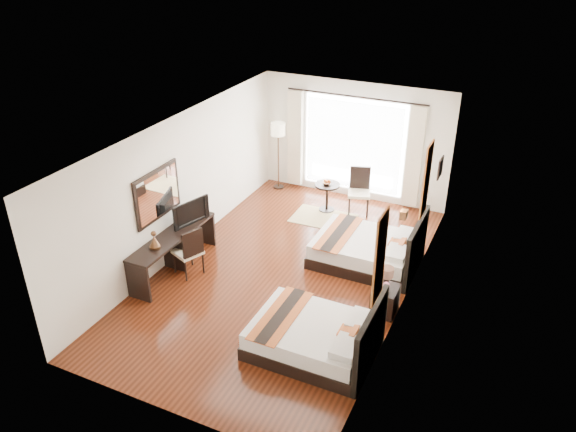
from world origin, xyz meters
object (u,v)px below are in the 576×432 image
at_px(bed_far, 369,250).
at_px(table_lamp, 387,274).
at_px(nightstand, 385,300).
at_px(vase, 386,290).
at_px(floor_lamp, 278,133).
at_px(side_table, 327,197).
at_px(console_desk, 174,252).
at_px(window_chair, 359,200).
at_px(bed_near, 317,337).
at_px(television, 188,211).
at_px(desk_chair, 189,260).
at_px(fruit_bowl, 327,183).

bearing_deg(bed_far, table_lamp, -62.23).
height_order(nightstand, table_lamp, table_lamp).
height_order(vase, floor_lamp, floor_lamp).
bearing_deg(floor_lamp, bed_far, -37.46).
height_order(bed_far, vase, bed_far).
distance_m(bed_far, side_table, 2.34).
height_order(console_desk, window_chair, window_chair).
xyz_separation_m(table_lamp, floor_lamp, (-3.81, 3.71, 0.68)).
xyz_separation_m(bed_near, bed_far, (-0.05, 2.79, 0.01)).
height_order(television, floor_lamp, floor_lamp).
bearing_deg(bed_far, television, -159.39).
height_order(nightstand, window_chair, window_chair).
relative_size(table_lamp, desk_chair, 0.36).
xyz_separation_m(table_lamp, fruit_bowl, (-2.27, 3.05, -0.06)).
xyz_separation_m(floor_lamp, side_table, (1.55, -0.65, -1.10)).
bearing_deg(bed_far, side_table, 132.02).
distance_m(bed_far, vase, 1.74).
relative_size(table_lamp, console_desk, 0.16).
relative_size(vase, fruit_bowl, 0.69).
xyz_separation_m(bed_far, vase, (0.75, -1.54, 0.27)).
distance_m(vase, television, 4.07).
xyz_separation_m(bed_near, vase, (0.71, 1.24, 0.29)).
distance_m(bed_near, console_desk, 3.50).
distance_m(bed_far, desk_chair, 3.46).
relative_size(table_lamp, window_chair, 0.34).
relative_size(television, side_table, 1.27).
relative_size(nightstand, window_chair, 0.47).
bearing_deg(desk_chair, floor_lamp, -65.39).
bearing_deg(side_table, window_chair, 17.21).
bearing_deg(side_table, fruit_bowl, -113.49).
bearing_deg(window_chair, fruit_bowl, -88.95).
xyz_separation_m(vase, window_chair, (-1.63, 3.50, -0.24)).
bearing_deg(vase, desk_chair, -176.19).
height_order(floor_lamp, side_table, floor_lamp).
distance_m(vase, window_chair, 3.87).
xyz_separation_m(bed_near, nightstand, (0.67, 1.41, -0.04)).
height_order(floor_lamp, fruit_bowl, floor_lamp).
distance_m(desk_chair, fruit_bowl, 3.79).
height_order(nightstand, vase, vase).
distance_m(bed_near, bed_far, 2.79).
xyz_separation_m(desk_chair, side_table, (1.40, 3.53, 0.03)).
relative_size(bed_near, side_table, 2.85).
bearing_deg(desk_chair, bed_far, -126.31).
xyz_separation_m(vase, console_desk, (-4.06, -0.24, -0.19)).
distance_m(nightstand, window_chair, 3.69).
height_order(table_lamp, side_table, table_lamp).
xyz_separation_m(bed_far, side_table, (-1.57, 1.74, 0.04)).
height_order(vase, fruit_bowl, fruit_bowl).
bearing_deg(vase, console_desk, -176.60).
bearing_deg(fruit_bowl, desk_chair, -111.57).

